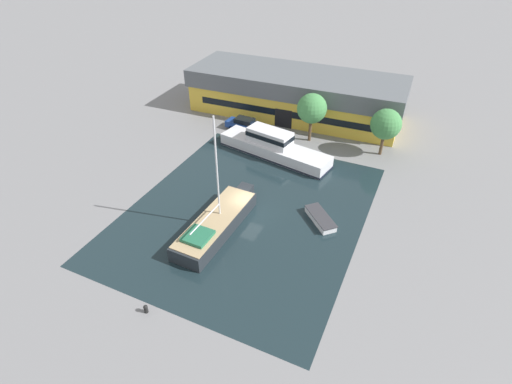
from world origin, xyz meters
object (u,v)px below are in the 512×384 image
(quay_tree_by_water, at_px, (386,124))
(parked_car, at_px, (244,124))
(warehouse_building, at_px, (296,93))
(quay_tree_near_building, at_px, (312,109))
(motor_cruiser, at_px, (273,147))
(sailboat_moored, at_px, (217,223))
(small_dinghy, at_px, (320,218))

(quay_tree_by_water, height_order, parked_car, quay_tree_by_water)
(warehouse_building, bearing_deg, quay_tree_near_building, -58.51)
(warehouse_building, height_order, motor_cruiser, warehouse_building)
(quay_tree_near_building, distance_m, parked_car, 9.62)
(sailboat_moored, distance_m, motor_cruiser, 14.78)
(parked_car, bearing_deg, motor_cruiser, -123.13)
(quay_tree_by_water, bearing_deg, warehouse_building, 153.48)
(motor_cruiser, xyz_separation_m, small_dinghy, (8.94, -9.63, -0.79))
(warehouse_building, height_order, parked_car, warehouse_building)
(warehouse_building, distance_m, quay_tree_by_water, 15.16)
(warehouse_building, height_order, quay_tree_by_water, warehouse_building)
(warehouse_building, distance_m, parked_car, 9.23)
(warehouse_building, xyz_separation_m, quay_tree_by_water, (13.54, -6.75, 0.95))
(warehouse_building, relative_size, quay_tree_near_building, 4.86)
(quay_tree_near_building, bearing_deg, motor_cruiser, -116.83)
(quay_tree_near_building, distance_m, motor_cruiser, 6.89)
(motor_cruiser, bearing_deg, parked_car, 64.24)
(warehouse_building, bearing_deg, parked_car, -120.67)
(motor_cruiser, distance_m, small_dinghy, 13.16)
(sailboat_moored, relative_size, motor_cruiser, 0.81)
(warehouse_building, distance_m, motor_cruiser, 12.70)
(quay_tree_near_building, distance_m, quay_tree_by_water, 8.93)
(quay_tree_by_water, bearing_deg, small_dinghy, -100.10)
(quay_tree_near_building, height_order, quay_tree_by_water, quay_tree_near_building)
(sailboat_moored, bearing_deg, motor_cruiser, 93.99)
(quay_tree_near_building, relative_size, quay_tree_by_water, 1.08)
(parked_car, xyz_separation_m, small_dinghy, (15.11, -14.18, -0.50))
(quay_tree_near_building, xyz_separation_m, small_dinghy, (6.19, -15.07, -3.99))
(quay_tree_by_water, distance_m, sailboat_moored, 23.43)
(quay_tree_near_building, height_order, small_dinghy, quay_tree_near_building)
(parked_car, xyz_separation_m, motor_cruiser, (6.17, -4.55, 0.29))
(parked_car, relative_size, motor_cruiser, 0.34)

